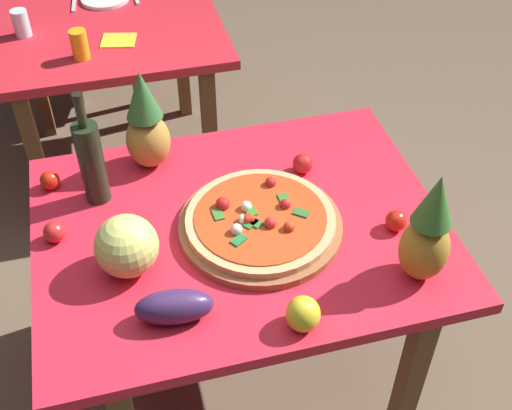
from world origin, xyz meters
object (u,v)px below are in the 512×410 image
at_px(melon, 127,246).
at_px(napkin_folded, 119,40).
at_px(dining_chair, 99,18).
at_px(background_table, 108,50).
at_px(tomato_beside_pepper, 50,180).
at_px(pizza_board, 260,226).
at_px(eggplant, 174,307).
at_px(display_table, 240,245).
at_px(pineapple_left, 428,233).
at_px(pineapple_right, 146,125).
at_px(tomato_by_bottle, 54,232).
at_px(tomato_at_corner, 303,163).
at_px(pizza, 260,219).
at_px(bell_pepper, 303,314).
at_px(wine_bottle, 91,161).
at_px(drinking_glass_water, 21,23).
at_px(tomato_near_board, 396,221).
at_px(drinking_glass_juice, 79,45).
at_px(fork_utensil, 74,3).

height_order(melon, napkin_folded, melon).
bearing_deg(napkin_folded, dining_chair, 94.21).
bearing_deg(background_table, tomato_beside_pepper, -104.00).
xyz_separation_m(pizza_board, eggplant, (-0.29, -0.26, 0.03)).
relative_size(display_table, melon, 6.90).
bearing_deg(pineapple_left, pineapple_right, 133.85).
distance_m(display_table, tomato_by_bottle, 0.54).
distance_m(pineapple_right, tomato_at_corner, 0.51).
bearing_deg(melon, pizza, 8.41).
xyz_separation_m(pizza, melon, (-0.38, -0.06, 0.05)).
bearing_deg(display_table, tomato_by_bottle, 172.18).
distance_m(tomato_by_bottle, napkin_folded, 1.16).
bearing_deg(pizza_board, bell_pepper, -88.04).
relative_size(wine_bottle, tomato_at_corner, 5.72).
relative_size(bell_pepper, napkin_folded, 0.69).
bearing_deg(bell_pepper, drinking_glass_water, 111.26).
bearing_deg(tomato_near_board, pineapple_right, 143.13).
bearing_deg(napkin_folded, drinking_glass_juice, -147.19).
relative_size(tomato_beside_pepper, fork_utensil, 0.34).
bearing_deg(drinking_glass_juice, pizza_board, -68.69).
distance_m(dining_chair, pizza, 2.05).
xyz_separation_m(pineapple_left, drinking_glass_water, (-1.03, 1.65, -0.10)).
height_order(bell_pepper, drinking_glass_water, drinking_glass_water).
height_order(background_table, pizza, pizza).
xyz_separation_m(display_table, fork_utensil, (-0.39, 1.59, 0.09)).
height_order(eggplant, drinking_glass_water, drinking_glass_water).
distance_m(dining_chair, fork_utensil, 0.47).
bearing_deg(eggplant, napkin_folded, 89.57).
bearing_deg(dining_chair, pineapple_right, 108.45).
bearing_deg(pizza, tomato_at_corner, 47.39).
bearing_deg(tomato_at_corner, bell_pepper, -107.87).
bearing_deg(melon, pizza_board, 8.25).
height_order(melon, eggplant, melon).
xyz_separation_m(tomato_beside_pepper, drinking_glass_juice, (0.14, 0.78, 0.03)).
height_order(dining_chair, melon, melon).
bearing_deg(napkin_folded, melon, -94.54).
relative_size(tomato_beside_pepper, tomato_by_bottle, 0.97).
bearing_deg(dining_chair, bell_pepper, 114.25).
xyz_separation_m(dining_chair, eggplant, (0.05, -2.26, 0.31)).
relative_size(background_table, pizza_board, 2.10).
xyz_separation_m(pizza_board, napkin_folded, (-0.28, 1.22, -0.01)).
bearing_deg(display_table, dining_chair, 98.27).
bearing_deg(drinking_glass_water, background_table, -3.45).
bearing_deg(background_table, napkin_folded, -70.11).
bearing_deg(drinking_glass_water, eggplant, -77.24).
relative_size(dining_chair, pizza_board, 1.78).
distance_m(tomato_near_board, tomato_at_corner, 0.36).
height_order(pineapple_left, drinking_glass_water, pineapple_left).
height_order(melon, tomato_by_bottle, melon).
bearing_deg(pineapple_right, pizza, -55.55).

